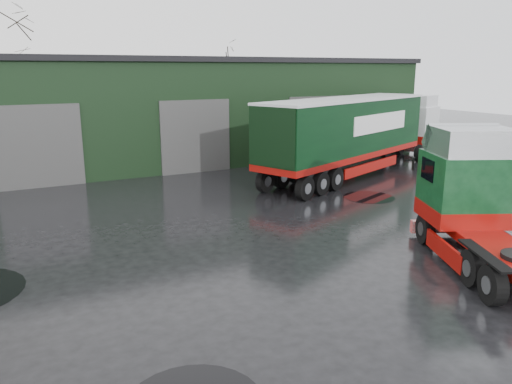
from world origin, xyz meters
TOP-DOWN VIEW (x-y plane):
  - ground at (0.00, 0.00)m, footprint 100.00×100.00m
  - warehouse at (2.00, 20.00)m, footprint 32.40×12.40m
  - hero_tractor at (4.50, -3.00)m, footprint 5.12×6.88m
  - lorry_right at (8.47, 9.00)m, footprint 15.93×8.58m
  - tree_back_a at (-6.00, 30.00)m, footprint 4.40×4.40m
  - tree_back_b at (10.00, 30.00)m, footprint 4.40×4.40m
  - puddle_1 at (6.88, 5.08)m, footprint 2.29×2.29m

SIDE VIEW (x-z plane):
  - ground at x=0.00m, z-range 0.00..0.00m
  - puddle_1 at x=6.88m, z-range 0.00..0.01m
  - hero_tractor at x=4.50m, z-range 0.00..3.94m
  - lorry_right at x=8.47m, z-range 0.00..4.22m
  - warehouse at x=2.00m, z-range 0.01..6.31m
  - tree_back_b at x=10.00m, z-range 0.00..7.50m
  - tree_back_a at x=-6.00m, z-range 0.00..9.50m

